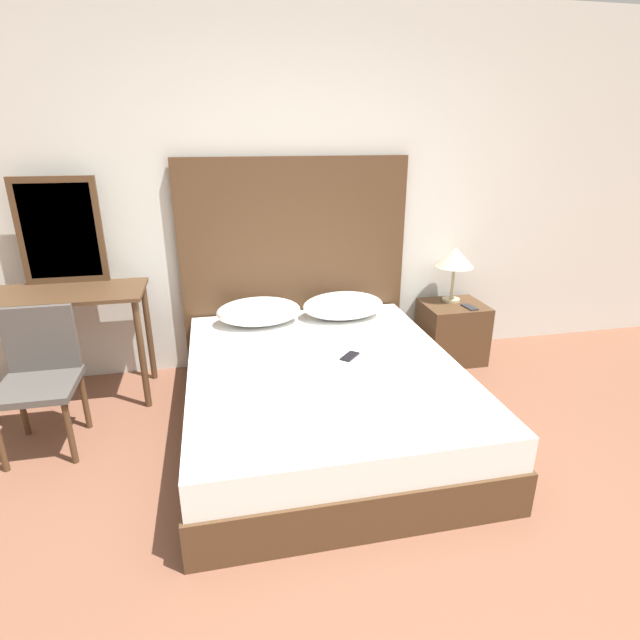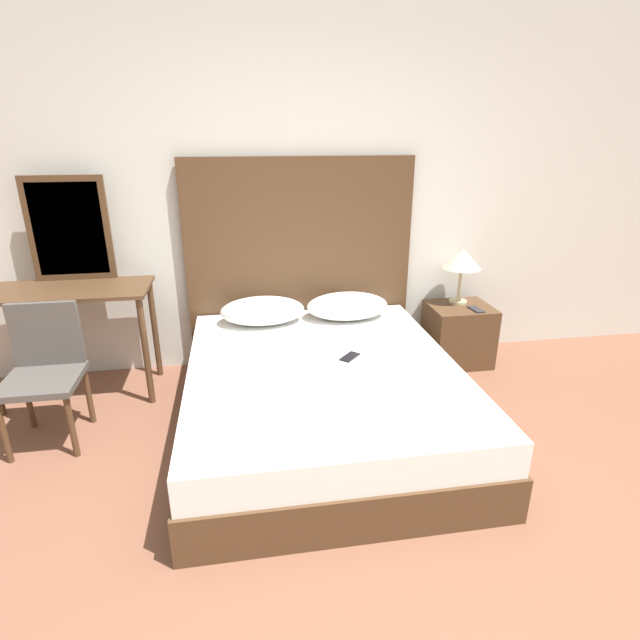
{
  "view_description": "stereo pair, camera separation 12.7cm",
  "coord_description": "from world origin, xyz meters",
  "px_view_note": "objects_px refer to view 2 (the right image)",
  "views": [
    {
      "loc": [
        -0.67,
        -1.24,
        1.8
      ],
      "look_at": [
        -0.08,
        1.58,
        0.7
      ],
      "focal_mm": 28.0,
      "sensor_mm": 36.0,
      "label": 1
    },
    {
      "loc": [
        -0.55,
        -1.27,
        1.8
      ],
      "look_at": [
        -0.08,
        1.58,
        0.7
      ],
      "focal_mm": 28.0,
      "sensor_mm": 36.0,
      "label": 2
    }
  ],
  "objects_px": {
    "phone_on_nightstand": "(476,309)",
    "vanity_desk": "(72,307)",
    "nightstand": "(458,334)",
    "phone_on_bed": "(350,357)",
    "chair": "(45,365)",
    "bed": "(323,396)",
    "table_lamp": "(462,260)"
  },
  "relations": [
    {
      "from": "phone_on_bed",
      "to": "nightstand",
      "type": "bearing_deg",
      "value": 34.22
    },
    {
      "from": "bed",
      "to": "chair",
      "type": "bearing_deg",
      "value": 173.23
    },
    {
      "from": "phone_on_bed",
      "to": "table_lamp",
      "type": "relative_size",
      "value": 0.35
    },
    {
      "from": "nightstand",
      "to": "phone_on_bed",
      "type": "bearing_deg",
      "value": -145.78
    },
    {
      "from": "table_lamp",
      "to": "phone_on_nightstand",
      "type": "xyz_separation_m",
      "value": [
        0.07,
        -0.19,
        -0.35
      ]
    },
    {
      "from": "bed",
      "to": "table_lamp",
      "type": "bearing_deg",
      "value": 34.54
    },
    {
      "from": "table_lamp",
      "to": "vanity_desk",
      "type": "relative_size",
      "value": 0.42
    },
    {
      "from": "bed",
      "to": "vanity_desk",
      "type": "xyz_separation_m",
      "value": [
        -1.63,
        0.72,
        0.44
      ]
    },
    {
      "from": "phone_on_bed",
      "to": "chair",
      "type": "height_order",
      "value": "chair"
    },
    {
      "from": "bed",
      "to": "phone_on_bed",
      "type": "bearing_deg",
      "value": 17.25
    },
    {
      "from": "phone_on_bed",
      "to": "table_lamp",
      "type": "distance_m",
      "value": 1.41
    },
    {
      "from": "nightstand",
      "to": "chair",
      "type": "height_order",
      "value": "chair"
    },
    {
      "from": "vanity_desk",
      "to": "chair",
      "type": "distance_m",
      "value": 0.56
    },
    {
      "from": "phone_on_bed",
      "to": "nightstand",
      "type": "xyz_separation_m",
      "value": [
        1.07,
        0.73,
        -0.21
      ]
    },
    {
      "from": "phone_on_nightstand",
      "to": "chair",
      "type": "relative_size",
      "value": 0.19
    },
    {
      "from": "phone_on_nightstand",
      "to": "chair",
      "type": "height_order",
      "value": "chair"
    },
    {
      "from": "chair",
      "to": "bed",
      "type": "bearing_deg",
      "value": -6.77
    },
    {
      "from": "bed",
      "to": "phone_on_bed",
      "type": "xyz_separation_m",
      "value": [
        0.18,
        0.06,
        0.23
      ]
    },
    {
      "from": "nightstand",
      "to": "phone_on_nightstand",
      "type": "relative_size",
      "value": 3.12
    },
    {
      "from": "phone_on_nightstand",
      "to": "nightstand",
      "type": "bearing_deg",
      "value": 125.9
    },
    {
      "from": "table_lamp",
      "to": "phone_on_nightstand",
      "type": "bearing_deg",
      "value": -70.82
    },
    {
      "from": "phone_on_nightstand",
      "to": "vanity_desk",
      "type": "height_order",
      "value": "vanity_desk"
    },
    {
      "from": "phone_on_nightstand",
      "to": "vanity_desk",
      "type": "distance_m",
      "value": 2.97
    },
    {
      "from": "phone_on_bed",
      "to": "table_lamp",
      "type": "bearing_deg",
      "value": 36.97
    },
    {
      "from": "nightstand",
      "to": "chair",
      "type": "bearing_deg",
      "value": -168.59
    },
    {
      "from": "table_lamp",
      "to": "phone_on_nightstand",
      "type": "relative_size",
      "value": 2.85
    },
    {
      "from": "phone_on_bed",
      "to": "table_lamp",
      "type": "xyz_separation_m",
      "value": [
        1.08,
        0.82,
        0.39
      ]
    },
    {
      "from": "phone_on_nightstand",
      "to": "vanity_desk",
      "type": "bearing_deg",
      "value": 179.19
    },
    {
      "from": "bed",
      "to": "nightstand",
      "type": "relative_size",
      "value": 4.15
    },
    {
      "from": "nightstand",
      "to": "chair",
      "type": "relative_size",
      "value": 0.58
    },
    {
      "from": "chair",
      "to": "table_lamp",
      "type": "bearing_deg",
      "value": 12.97
    },
    {
      "from": "vanity_desk",
      "to": "phone_on_bed",
      "type": "bearing_deg",
      "value": -20.18
    }
  ]
}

